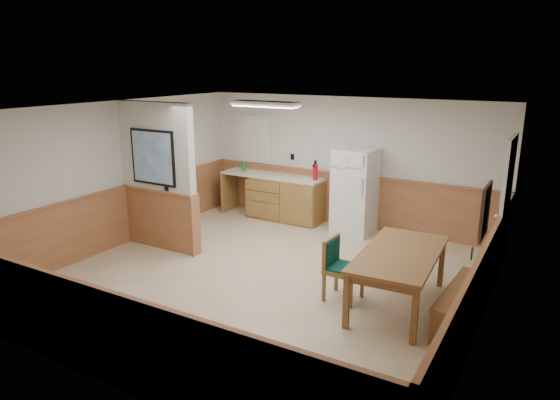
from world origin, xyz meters
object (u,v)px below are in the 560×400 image
Objects in this scene: dining_chair at (338,264)px; fire_extinguisher at (315,172)px; refrigerator at (355,191)px; dining_table at (400,259)px; dining_bench at (460,297)px; soap_bottle at (244,166)px.

fire_extinguisher is (-1.70, 2.76, 0.58)m from dining_chair.
refrigerator is 3.01m from dining_table.
soap_bottle is at bearing 155.61° from dining_bench.
dining_table is 2.24× the size of dining_chair.
fire_extinguisher is 1.68m from soap_bottle.
dining_bench is at bearing -45.00° from refrigerator.
soap_bottle is at bearing 160.72° from fire_extinguisher.
dining_table is at bearing 179.10° from dining_bench.
fire_extinguisher is at bearing 0.02° from soap_bottle.
refrigerator is 2.53m from soap_bottle.
dining_bench is at bearing -28.02° from soap_bottle.
fire_extinguisher is at bearing 123.03° from dining_chair.
soap_bottle is (-1.68, -0.00, -0.06)m from fire_extinguisher.
refrigerator reaches higher than fire_extinguisher.
fire_extinguisher is (-0.85, 0.05, 0.27)m from refrigerator.
dining_table is 4.87× the size of fire_extinguisher.
dining_bench is (0.79, -0.06, -0.32)m from dining_table.
dining_bench is 6.60× the size of soap_bottle.
refrigerator is 2.85m from dining_chair.
refrigerator reaches higher than dining_table.
fire_extinguisher reaches higher than dining_chair.
refrigerator is at bearing 119.79° from dining_table.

